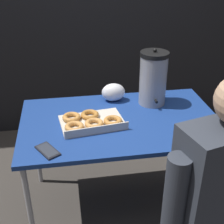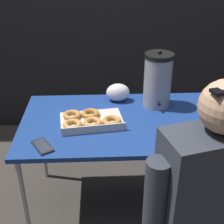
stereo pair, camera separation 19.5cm
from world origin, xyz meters
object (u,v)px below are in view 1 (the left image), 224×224
donut_box (90,122)px  cell_phone (48,151)px  coffee_urn (153,78)px  person_seated (218,208)px

donut_box → cell_phone: size_ratio=2.44×
donut_box → coffee_urn: 0.54m
donut_box → person_seated: bearing=-59.2°
donut_box → cell_phone: 0.36m
cell_phone → person_seated: 0.91m
donut_box → person_seated: size_ratio=0.33×
coffee_urn → person_seated: (0.08, -0.91, -0.30)m
coffee_urn → cell_phone: bearing=-146.0°
cell_phone → person_seated: bearing=-59.8°
donut_box → coffee_urn: bearing=19.7°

